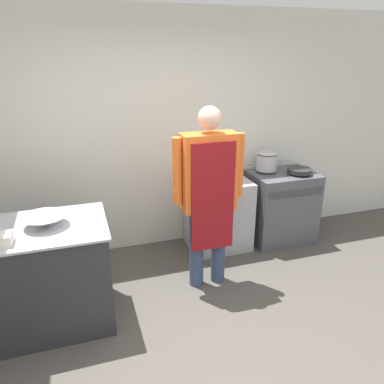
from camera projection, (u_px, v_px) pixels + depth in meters
name	position (u px, v px, depth m)	size (l,w,h in m)	color
ground_plane	(230.00, 364.00, 2.85)	(14.00, 14.00, 0.00)	#4C4742
wall_back	(161.00, 134.00, 4.25)	(8.00, 0.05, 2.70)	silver
prep_counter	(49.00, 275.00, 3.17)	(1.03, 0.78, 0.91)	#2D2D33
stove	(280.00, 206.00, 4.64)	(0.77, 0.61, 0.89)	#4C4F56
fridge_unit	(218.00, 214.00, 4.45)	(0.70, 0.57, 0.84)	#A8ADB2
person_cook	(209.00, 188.00, 3.50)	(0.70, 0.24, 1.79)	#38476B
mixing_bowl	(45.00, 221.00, 3.00)	(0.36, 0.36, 0.09)	#B2B5BC
plastic_tub	(1.00, 240.00, 2.71)	(0.15, 0.15, 0.08)	silver
stock_pot	(267.00, 161.00, 4.48)	(0.25, 0.25, 0.23)	#B2B5BC
saute_pan	(300.00, 171.00, 4.42)	(0.29, 0.29, 0.05)	#262628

